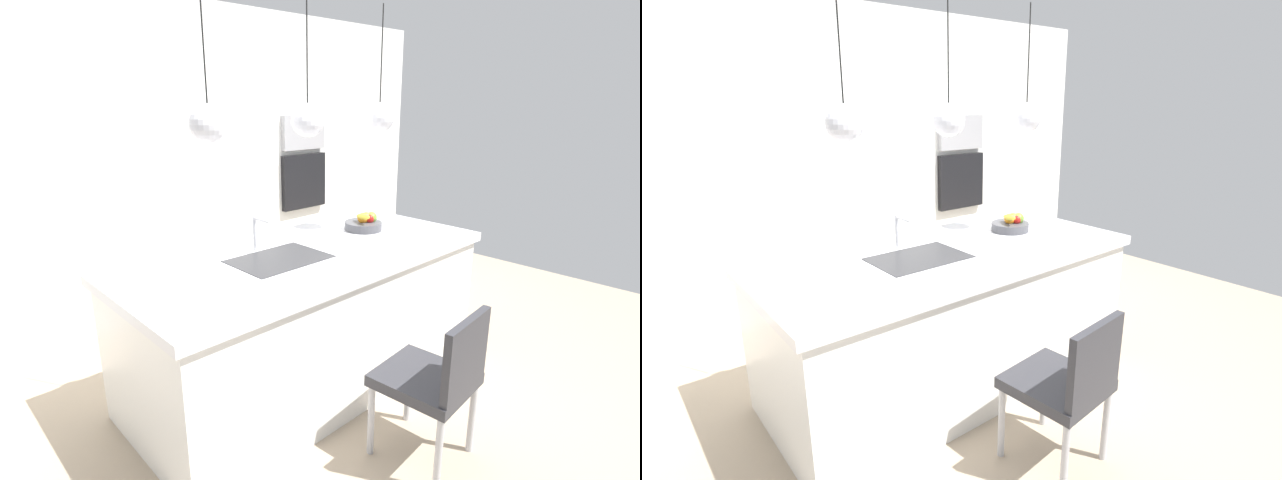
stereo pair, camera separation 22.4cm
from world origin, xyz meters
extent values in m
plane|color=tan|center=(0.00, 0.00, 0.00)|extent=(6.60, 6.60, 0.00)
cube|color=white|center=(0.00, 1.65, 1.30)|extent=(6.00, 0.10, 2.60)
cube|color=white|center=(0.00, 0.00, 0.42)|extent=(2.30, 1.01, 0.85)
cube|color=white|center=(0.00, 0.00, 0.88)|extent=(2.36, 1.07, 0.06)
cube|color=#2D2D30|center=(-0.23, 0.00, 0.90)|extent=(0.56, 0.40, 0.02)
cylinder|color=silver|center=(-0.23, 0.24, 1.02)|extent=(0.02, 0.02, 0.22)
cylinder|color=silver|center=(-0.23, 0.16, 1.12)|extent=(0.02, 0.16, 0.02)
cylinder|color=#4C4C51|center=(0.63, 0.10, 0.94)|extent=(0.27, 0.27, 0.06)
sphere|color=olive|center=(0.68, 0.06, 1.00)|extent=(0.08, 0.08, 0.08)
sphere|color=red|center=(0.66, 0.06, 0.99)|extent=(0.07, 0.07, 0.07)
sphere|color=olive|center=(0.65, 0.09, 0.99)|extent=(0.08, 0.08, 0.08)
sphere|color=orange|center=(0.62, 0.09, 0.99)|extent=(0.08, 0.08, 0.08)
ellipsoid|color=yellow|center=(0.59, 0.07, 1.02)|extent=(0.10, 0.19, 0.07)
cube|color=#9E9EA3|center=(1.37, 1.58, 1.50)|extent=(0.54, 0.08, 0.34)
cube|color=black|center=(1.37, 1.58, 1.00)|extent=(0.56, 0.08, 0.56)
cube|color=#333338|center=(-0.05, -0.93, 0.44)|extent=(0.46, 0.48, 0.06)
cube|color=#333338|center=(-0.03, -1.14, 0.66)|extent=(0.41, 0.07, 0.37)
cylinder|color=#B2B2B7|center=(0.12, -0.72, 0.21)|extent=(0.04, 0.04, 0.41)
cylinder|color=#B2B2B7|center=(-0.25, -0.75, 0.21)|extent=(0.04, 0.04, 0.41)
cylinder|color=#B2B2B7|center=(0.15, -1.11, 0.21)|extent=(0.04, 0.04, 0.41)
cylinder|color=#B2B2B7|center=(-0.22, -1.14, 0.21)|extent=(0.04, 0.04, 0.41)
sphere|color=silver|center=(-0.65, 0.00, 1.70)|extent=(0.20, 0.20, 0.20)
cylinder|color=black|center=(-0.65, 0.00, 2.10)|extent=(0.01, 0.01, 0.60)
sphere|color=silver|center=(0.00, 0.00, 1.70)|extent=(0.20, 0.20, 0.20)
cylinder|color=black|center=(0.00, 0.00, 2.10)|extent=(0.01, 0.01, 0.60)
sphere|color=silver|center=(0.65, 0.00, 1.70)|extent=(0.20, 0.20, 0.20)
cylinder|color=black|center=(0.65, 0.00, 2.10)|extent=(0.01, 0.01, 0.60)
camera|label=1|loc=(-1.89, -2.09, 1.81)|focal=26.52mm
camera|label=2|loc=(-1.73, -2.24, 1.81)|focal=26.52mm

